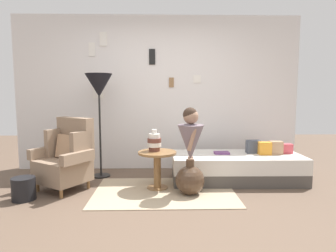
% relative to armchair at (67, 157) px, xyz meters
% --- Properties ---
extents(ground_plane, '(12.00, 12.00, 0.00)m').
position_rel_armchair_xyz_m(ground_plane, '(1.24, -0.84, -0.44)').
color(ground_plane, brown).
extents(gallery_wall, '(4.80, 0.12, 2.60)m').
position_rel_armchair_xyz_m(gallery_wall, '(1.24, 1.11, 0.86)').
color(gallery_wall, silver).
rests_on(gallery_wall, ground).
extents(rug, '(1.84, 1.22, 0.01)m').
position_rel_armchair_xyz_m(rug, '(1.33, -0.18, -0.43)').
color(rug, tan).
rests_on(rug, ground).
extents(armchair, '(0.90, 0.85, 0.97)m').
position_rel_armchair_xyz_m(armchair, '(0.00, 0.00, 0.00)').
color(armchair, olive).
rests_on(armchair, ground).
extents(daybed, '(1.91, 0.82, 0.40)m').
position_rel_armchair_xyz_m(daybed, '(2.42, 0.30, -0.24)').
color(daybed, '#4C4742').
rests_on(daybed, ground).
extents(pillow_head, '(0.17, 0.13, 0.14)m').
position_rel_armchair_xyz_m(pillow_head, '(3.19, 0.37, 0.03)').
color(pillow_head, '#D64C56').
rests_on(pillow_head, daybed).
extents(pillow_mid, '(0.19, 0.12, 0.20)m').
position_rel_armchair_xyz_m(pillow_mid, '(3.00, 0.30, 0.06)').
color(pillow_mid, tan).
rests_on(pillow_mid, daybed).
extents(pillow_back, '(0.19, 0.13, 0.19)m').
position_rel_armchair_xyz_m(pillow_back, '(2.83, 0.28, 0.05)').
color(pillow_back, orange).
rests_on(pillow_back, daybed).
extents(pillow_extra, '(0.20, 0.12, 0.20)m').
position_rel_armchair_xyz_m(pillow_extra, '(2.69, 0.40, 0.06)').
color(pillow_extra, '#474C56').
rests_on(pillow_extra, daybed).
extents(side_table, '(0.52, 0.52, 0.52)m').
position_rel_armchair_xyz_m(side_table, '(1.23, -0.03, -0.07)').
color(side_table, olive).
rests_on(side_table, ground).
extents(vase_striped, '(0.19, 0.19, 0.30)m').
position_rel_armchair_xyz_m(vase_striped, '(1.20, 0.01, 0.20)').
color(vase_striped, brown).
rests_on(vase_striped, side_table).
extents(floor_lamp, '(0.41, 0.41, 1.60)m').
position_rel_armchair_xyz_m(floor_lamp, '(0.34, 0.58, 0.94)').
color(floor_lamp, black).
rests_on(floor_lamp, ground).
extents(person_child, '(0.34, 0.34, 1.13)m').
position_rel_armchair_xyz_m(person_child, '(1.67, -0.25, 0.28)').
color(person_child, '#A37A60').
rests_on(person_child, ground).
extents(book_on_daybed, '(0.22, 0.16, 0.03)m').
position_rel_armchair_xyz_m(book_on_daybed, '(2.20, 0.35, -0.02)').
color(book_on_daybed, '#703F78').
rests_on(book_on_daybed, daybed).
extents(demijohn_near, '(0.38, 0.38, 0.46)m').
position_rel_armchair_xyz_m(demijohn_near, '(1.66, -0.29, -0.25)').
color(demijohn_near, '#473323').
rests_on(demijohn_near, ground).
extents(magazine_basket, '(0.28, 0.28, 0.28)m').
position_rel_armchair_xyz_m(magazine_basket, '(-0.40, -0.42, -0.30)').
color(magazine_basket, black).
rests_on(magazine_basket, ground).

